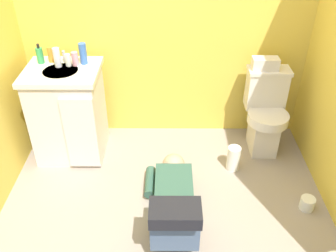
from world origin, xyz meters
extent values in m
cube|color=gray|center=(0.00, 0.00, -0.02)|extent=(2.98, 3.03, 0.04)
cube|color=#E3C248|center=(0.00, 1.05, 1.20)|extent=(2.64, 0.08, 2.40)
cube|color=silver|center=(0.88, 0.69, 0.19)|extent=(0.22, 0.30, 0.38)
cylinder|color=silver|center=(0.88, 0.63, 0.38)|extent=(0.35, 0.35, 0.08)
cube|color=silver|center=(0.88, 0.82, 0.55)|extent=(0.34, 0.17, 0.34)
cube|color=silver|center=(0.88, 0.82, 0.73)|extent=(0.36, 0.19, 0.03)
cube|color=silver|center=(-0.83, 0.66, 0.39)|extent=(0.56, 0.48, 0.78)
cube|color=silver|center=(-0.83, 0.66, 0.80)|extent=(0.60, 0.52, 0.04)
cylinder|color=silver|center=(-0.83, 0.64, 0.79)|extent=(0.28, 0.28, 0.05)
cube|color=silver|center=(-0.68, 0.40, 0.37)|extent=(0.26, 0.03, 0.66)
cylinder|color=silver|center=(-0.83, 0.80, 0.87)|extent=(0.02, 0.02, 0.10)
cube|color=#33594C|center=(0.07, 0.02, 0.09)|extent=(0.29, 0.52, 0.17)
sphere|color=tan|center=(0.07, 0.35, 0.10)|extent=(0.19, 0.19, 0.19)
cube|color=#4A5E79|center=(0.07, -0.34, 0.18)|extent=(0.31, 0.28, 0.20)
cube|color=#4A5E79|center=(0.07, -0.48, 0.30)|extent=(0.31, 0.12, 0.32)
cube|color=black|center=(0.07, -0.53, 0.47)|extent=(0.31, 0.19, 0.09)
cylinder|color=#33594C|center=(-0.12, 0.18, 0.06)|extent=(0.08, 0.30, 0.08)
cube|color=silver|center=(0.83, 0.82, 0.80)|extent=(0.22, 0.11, 0.10)
cylinder|color=#349853|center=(-1.02, 0.78, 0.89)|extent=(0.06, 0.06, 0.13)
cylinder|color=black|center=(-1.02, 0.78, 0.97)|extent=(0.02, 0.02, 0.04)
cylinder|color=#C6882F|center=(-0.94, 0.80, 0.88)|extent=(0.04, 0.04, 0.13)
cylinder|color=silver|center=(-0.87, 0.71, 0.90)|extent=(0.06, 0.06, 0.16)
cylinder|color=silver|center=(-0.79, 0.73, 0.87)|extent=(0.05, 0.05, 0.10)
cylinder|color=pink|center=(-0.73, 0.74, 0.88)|extent=(0.05, 0.05, 0.11)
cylinder|color=#3967BA|center=(-0.67, 0.77, 0.91)|extent=(0.06, 0.06, 0.17)
cylinder|color=white|center=(0.58, 0.41, 0.11)|extent=(0.11, 0.11, 0.22)
cylinder|color=white|center=(1.08, -0.04, 0.05)|extent=(0.11, 0.11, 0.10)
camera|label=1|loc=(0.04, -2.02, 2.12)|focal=39.50mm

